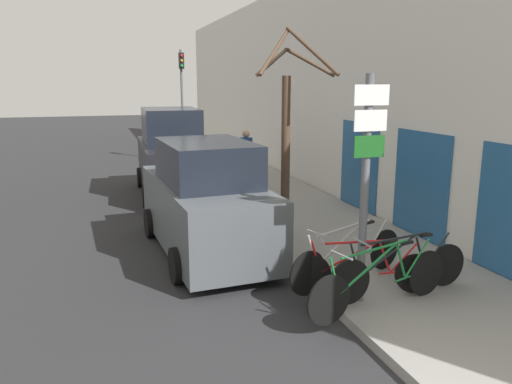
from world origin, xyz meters
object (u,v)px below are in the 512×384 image
object	(u,v)px
bicycle_3	(349,257)
street_tree	(287,141)
bicycle_0	(381,282)
pedestrian_near	(246,154)
bicycle_1	(400,270)
parked_car_1	(171,157)
parked_car_0	(206,202)
traffic_light	(182,90)
signpost	(365,181)
bicycle_2	(363,270)

from	to	relation	value
bicycle_3	street_tree	xyz separation A→B (m)	(-0.13, 2.49, 1.63)
bicycle_0	pedestrian_near	size ratio (longest dim) A/B	1.44
bicycle_1	street_tree	size ratio (longest dim) A/B	0.59
parked_car_1	street_tree	distance (m)	5.80
parked_car_0	traffic_light	size ratio (longest dim) A/B	1.02
signpost	street_tree	bearing A→B (deg)	89.14
bicycle_2	bicycle_3	world-z (taller)	bicycle_3
parked_car_0	street_tree	distance (m)	2.05
pedestrian_near	bicycle_1	bearing A→B (deg)	-93.34
bicycle_2	traffic_light	size ratio (longest dim) A/B	0.48
bicycle_3	parked_car_0	bearing A→B (deg)	16.06
bicycle_3	traffic_light	distance (m)	14.21
bicycle_3	parked_car_1	bearing A→B (deg)	-7.66
signpost	parked_car_1	xyz separation A→B (m)	(-1.50, 8.70, -0.81)
parked_car_1	signpost	bearing A→B (deg)	-78.21
signpost	traffic_light	distance (m)	14.74
traffic_light	parked_car_0	bearing A→B (deg)	-97.64
bicycle_0	street_tree	xyz separation A→B (m)	(-0.07, 3.55, 1.63)
signpost	pedestrian_near	world-z (taller)	signpost
traffic_light	bicycle_3	bearing A→B (deg)	-88.85
signpost	street_tree	distance (m)	3.21
signpost	parked_car_0	distance (m)	3.76
bicycle_0	bicycle_3	bearing A→B (deg)	-15.89
bicycle_0	parked_car_0	distance (m)	4.04
bicycle_2	parked_car_0	bearing A→B (deg)	46.88
signpost	bicycle_2	world-z (taller)	signpost
pedestrian_near	traffic_light	world-z (taller)	traffic_light
signpost	bicycle_0	size ratio (longest dim) A/B	1.30
parked_car_1	traffic_light	bearing A→B (deg)	78.87
bicycle_1	bicycle_2	bearing A→B (deg)	63.16
signpost	parked_car_0	xyz separation A→B (m)	(-1.64, 3.25, -0.95)
bicycle_0	parked_car_0	bearing A→B (deg)	13.17
bicycle_2	bicycle_3	xyz separation A→B (m)	(0.02, 0.51, 0.04)
bicycle_2	parked_car_1	distance (m)	8.68
bicycle_3	traffic_light	size ratio (longest dim) A/B	0.54
bicycle_0	bicycle_3	world-z (taller)	bicycle_3
signpost	bicycle_0	xyz separation A→B (m)	(0.12, -0.35, -1.41)
bicycle_1	street_tree	bearing A→B (deg)	6.41
bicycle_0	parked_car_0	world-z (taller)	parked_car_0
bicycle_2	parked_car_0	distance (m)	3.57
bicycle_3	traffic_light	xyz separation A→B (m)	(-0.28, 13.99, 2.47)
signpost	traffic_light	xyz separation A→B (m)	(-0.10, 14.71, 1.06)
bicycle_3	traffic_light	world-z (taller)	traffic_light
parked_car_1	traffic_light	xyz separation A→B (m)	(1.40, 6.01, 1.87)
signpost	bicycle_3	world-z (taller)	signpost
signpost	traffic_light	bearing A→B (deg)	90.40
street_tree	parked_car_1	bearing A→B (deg)	105.77
parked_car_0	traffic_light	distance (m)	11.73
parked_car_1	traffic_light	world-z (taller)	traffic_light
signpost	bicycle_3	size ratio (longest dim) A/B	1.38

